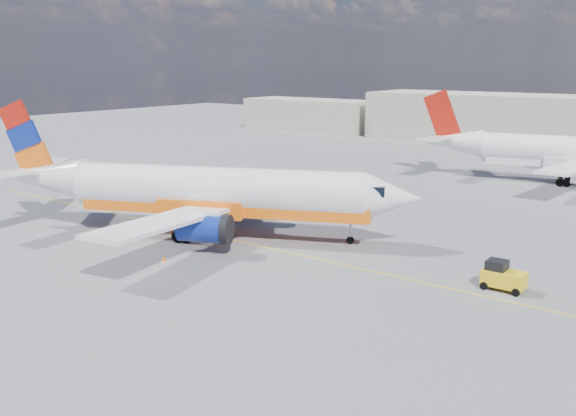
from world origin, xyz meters
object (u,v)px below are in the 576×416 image
Objects in this scene: main_jet at (205,192)px; second_jet at (576,154)px; gse_tug at (503,276)px; traffic_cone at (164,258)px.

main_jet is 44.12m from second_jet.
main_jet is 13.61× the size of gse_tug.
gse_tug is at bearing -94.08° from second_jet.
main_jet is at bearing 111.54° from traffic_cone.
main_jet is at bearing -175.77° from gse_tug.
main_jet reaches higher than gse_tug.
traffic_cone is at bearing -157.16° from gse_tug.
main_jet is at bearing -125.36° from second_jet.
gse_tug is 21.98m from traffic_cone.
gse_tug is 4.52× the size of traffic_cone.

